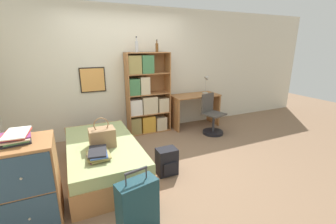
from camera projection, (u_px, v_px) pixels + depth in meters
name	position (u px, v px, depth m)	size (l,w,h in m)	color
ground_plane	(152.00, 161.00, 3.70)	(14.00, 14.00, 0.00)	#84664C
wall_back	(125.00, 72.00, 4.65)	(10.00, 0.09, 2.60)	beige
bed	(103.00, 157.00, 3.35)	(0.99, 1.83, 0.47)	#A36B3D
handbag	(102.00, 137.00, 3.12)	(0.34, 0.24, 0.42)	#93704C
book_stack_on_bed	(98.00, 154.00, 2.81)	(0.28, 0.39, 0.10)	#7A336B
suitcase	(138.00, 205.00, 2.26)	(0.44, 0.28, 0.68)	#143842
dresser	(29.00, 183.00, 2.32)	(0.55, 0.56, 0.92)	#A36B3D
magazine_pile_on_dresser	(16.00, 137.00, 2.21)	(0.31, 0.37, 0.09)	#232328
bookcase	(145.00, 98.00, 4.75)	(0.91, 0.32, 1.70)	#A36B3D
bottle_green	(137.00, 46.00, 4.38)	(0.06, 0.06, 0.30)	#B7BCC1
bottle_brown	(157.00, 47.00, 4.52)	(0.06, 0.06, 0.24)	brown
desk	(195.00, 105.00, 5.19)	(1.10, 0.54, 0.75)	#A36B3D
desk_lamp	(207.00, 80.00, 5.22)	(0.19, 0.14, 0.46)	#ADA89E
desk_chair	(212.00, 121.00, 4.82)	(0.50, 0.50, 0.85)	black
backpack	(167.00, 162.00, 3.29)	(0.29, 0.25, 0.40)	black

